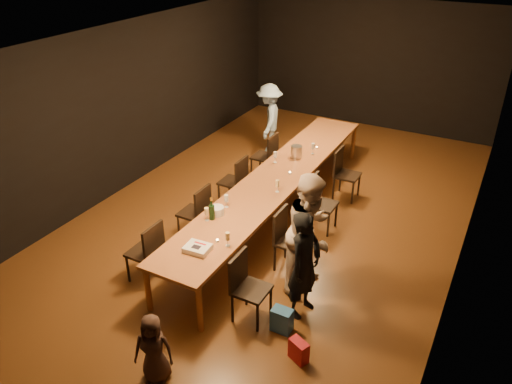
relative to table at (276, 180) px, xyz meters
The scene contains 30 objects.
ground 0.70m from the table, ahead, with size 10.00×10.00×0.00m, color #4C2B13.
room_shell 1.38m from the table, ahead, with size 6.04×10.04×3.02m.
table is the anchor object (origin of this frame).
chair_right_0 2.56m from the table, 70.50° to the right, with size 0.42×0.42×0.93m, color black, non-canonical shape.
chair_right_1 1.49m from the table, 54.69° to the right, with size 0.42×0.42×0.93m, color black, non-canonical shape.
chair_right_2 0.88m from the table, ahead, with size 0.42×0.42×0.93m, color black, non-canonical shape.
chair_right_3 1.49m from the table, 54.69° to the left, with size 0.42×0.42×0.93m, color black, non-canonical shape.
chair_left_0 2.56m from the table, 109.50° to the right, with size 0.42×0.42×0.93m, color black, non-canonical shape.
chair_left_1 1.49m from the table, 125.31° to the right, with size 0.42×0.42×0.93m, color black, non-canonical shape.
chair_left_2 0.88m from the table, behind, with size 0.42×0.42×0.93m, color black, non-canonical shape.
chair_left_3 1.49m from the table, 125.31° to the left, with size 0.42×0.42×0.93m, color black, non-canonical shape.
woman_birthday 2.40m from the table, 55.28° to the right, with size 0.54×0.35×1.48m, color black.
woman_tan 1.90m from the table, 49.84° to the right, with size 0.84×0.65×1.73m, color beige.
man_blue 2.74m from the table, 119.37° to the left, with size 0.97×0.56×1.51m, color #99BFED.
child 3.77m from the table, 84.27° to the right, with size 0.43×0.28×0.88m, color #38251F.
gift_bag_red 3.27m from the table, 58.87° to the right, with size 0.24×0.13×0.28m, color red.
gift_bag_blue 2.79m from the table, 61.99° to the right, with size 0.26×0.17×0.32m, color #2965B1.
birthday_cake 2.36m from the table, 89.17° to the right, with size 0.34×0.28×0.08m.
plate_stack 1.49m from the table, 98.99° to the right, with size 0.21×0.21×0.12m, color white.
champagne_bottle 1.65m from the table, 97.74° to the right, with size 0.08×0.08×0.35m, color black, non-canonical shape.
ice_bucket 0.89m from the table, 91.84° to the left, with size 0.20×0.20×0.22m, color #A2A1A6.
wineglass_0 1.71m from the table, 99.01° to the right, with size 0.06×0.06×0.21m, color beige, non-canonical shape.
wineglass_1 2.11m from the table, 81.25° to the right, with size 0.06×0.06×0.21m, color beige, non-canonical shape.
wineglass_2 1.26m from the table, 99.83° to the right, with size 0.06×0.06×0.21m, color silver, non-canonical shape.
wineglass_3 0.53m from the table, 61.72° to the right, with size 0.06×0.06×0.21m, color beige, non-canonical shape.
wineglass_4 0.58m from the table, 118.13° to the left, with size 0.06×0.06×0.21m, color silver, non-canonical shape.
wineglass_5 1.18m from the table, 81.43° to the left, with size 0.06×0.06×0.21m, color silver, non-canonical shape.
tealight_near 2.07m from the table, 85.85° to the right, with size 0.05×0.05×0.03m, color #B2B7B2.
tealight_mid 0.27m from the table, 55.28° to the left, with size 0.05×0.05×0.03m, color #B2B7B2.
tealight_far 1.42m from the table, 83.94° to the left, with size 0.05×0.05×0.03m, color #B2B7B2.
Camera 1 is at (3.20, -6.66, 4.52)m, focal length 35.00 mm.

